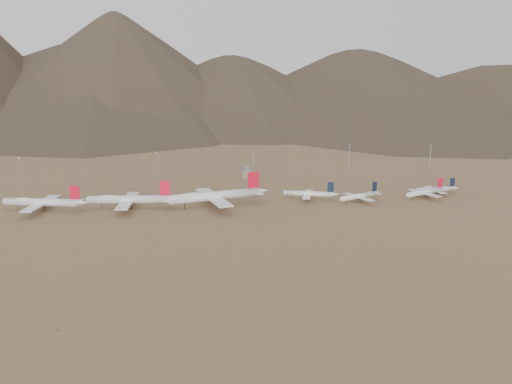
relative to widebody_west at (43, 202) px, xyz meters
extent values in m
plane|color=#A47D55|center=(134.13, -38.95, -6.55)|extent=(3000.00, 3000.00, 0.00)
cylinder|color=white|center=(-0.26, 0.08, -0.07)|extent=(52.66, 20.30, 5.50)
sphere|color=white|center=(-25.81, 7.59, -0.07)|extent=(5.39, 5.39, 5.39)
cone|color=white|center=(28.36, -8.33, 0.34)|extent=(10.60, 7.46, 4.95)
cube|color=white|center=(-1.28, 0.38, -0.90)|extent=(21.94, 49.25, 0.69)
cube|color=white|center=(24.27, -7.13, 0.48)|extent=(9.83, 19.15, 0.33)
cube|color=red|center=(23.25, -6.83, 7.57)|extent=(6.78, 2.43, 9.77)
cylinder|color=black|center=(-18.15, 5.33, -4.69)|extent=(0.36, 0.36, 3.73)
cylinder|color=black|center=(1.15, 1.10, -4.69)|extent=(0.44, 0.44, 3.73)
cylinder|color=black|center=(0.37, -1.54, -4.69)|extent=(0.44, 0.44, 3.73)
ellipsoid|color=white|center=(-13.55, 3.98, 1.44)|extent=(17.52, 8.77, 3.30)
cylinder|color=slate|center=(1.47, 9.75, -2.26)|extent=(5.81, 3.88, 2.48)
cylinder|color=slate|center=(-4.04, -8.99, -2.26)|extent=(5.81, 3.88, 2.48)
cylinder|color=slate|center=(3.95, 18.18, -2.26)|extent=(5.81, 3.88, 2.48)
cylinder|color=slate|center=(-6.51, -17.42, -2.26)|extent=(5.81, 3.88, 2.48)
cylinder|color=white|center=(60.85, -5.86, 0.40)|extent=(57.33, 15.18, 5.90)
sphere|color=white|center=(32.67, -1.18, 0.40)|extent=(5.79, 5.79, 5.79)
cone|color=white|center=(92.41, -11.10, 0.84)|extent=(11.02, 6.93, 5.31)
cube|color=white|center=(59.72, -5.67, -0.48)|extent=(17.60, 53.16, 0.74)
cube|color=white|center=(87.90, -10.35, 0.99)|extent=(8.33, 20.48, 0.35)
cube|color=red|center=(86.77, -10.16, 8.59)|extent=(7.41, 1.74, 10.47)
cylinder|color=black|center=(41.12, -2.58, -4.55)|extent=(0.38, 0.38, 4.00)
cylinder|color=black|center=(62.22, -4.59, -4.55)|extent=(0.48, 0.48, 4.00)
cylinder|color=black|center=(61.73, -7.50, -4.55)|extent=(0.48, 0.48, 4.00)
ellipsoid|color=white|center=(46.19, -3.42, 2.02)|extent=(18.76, 7.36, 3.54)
cylinder|color=slate|center=(61.44, 4.66, -1.95)|extent=(6.07, 3.56, 2.66)
cylinder|color=slate|center=(58.00, -16.00, -1.95)|extent=(6.07, 3.56, 2.66)
cylinder|color=slate|center=(62.98, 13.96, -1.95)|extent=(6.07, 3.56, 2.66)
cylinder|color=slate|center=(56.46, -25.30, -1.95)|extent=(6.07, 3.56, 2.66)
cylinder|color=white|center=(123.00, -11.90, 1.52)|extent=(66.49, 18.75, 6.86)
sphere|color=white|center=(90.37, -17.90, 1.52)|extent=(6.72, 6.72, 6.72)
cone|color=white|center=(159.54, -5.17, 2.04)|extent=(12.86, 8.23, 6.17)
cube|color=white|center=(121.69, -12.14, 0.49)|extent=(21.44, 61.73, 0.86)
cube|color=white|center=(154.32, -6.13, 2.21)|extent=(10.05, 23.81, 0.41)
cube|color=red|center=(153.01, -6.37, 11.03)|extent=(8.59, 2.17, 12.16)
cylinder|color=black|center=(100.16, -16.10, -4.23)|extent=(0.44, 0.44, 4.64)
cylinder|color=black|center=(123.99, -9.97, -4.23)|extent=(0.55, 0.55, 4.64)
cylinder|color=black|center=(124.61, -13.34, -4.23)|extent=(0.55, 0.55, 4.64)
ellipsoid|color=white|center=(106.03, -15.02, 3.41)|extent=(21.81, 8.90, 4.11)
cylinder|color=slate|center=(119.49, -0.17, -1.20)|extent=(7.08, 4.23, 3.09)
cylinder|color=slate|center=(123.89, -24.10, -1.20)|extent=(7.08, 4.23, 3.09)
cylinder|color=slate|center=(117.51, 10.59, -1.20)|extent=(7.08, 4.23, 3.09)
cylinder|color=slate|center=(125.87, -34.87, -1.20)|extent=(7.08, 4.23, 3.09)
cylinder|color=white|center=(197.15, -5.38, -1.87)|extent=(35.24, 17.14, 3.95)
sphere|color=white|center=(180.26, 1.36, -1.87)|extent=(3.87, 3.87, 3.87)
cone|color=white|center=(216.07, -12.92, -1.58)|extent=(7.40, 5.73, 3.55)
cube|color=white|center=(196.48, -5.11, -2.47)|extent=(16.95, 31.11, 0.49)
cube|color=white|center=(213.37, -11.84, -1.48)|extent=(7.43, 12.22, 0.24)
cube|color=black|center=(212.69, -11.57, 4.00)|extent=(4.52, 2.08, 7.79)
cylinder|color=black|center=(185.33, -0.66, -5.20)|extent=(0.42, 0.42, 2.70)
cylinder|color=black|center=(198.19, -4.73, -5.20)|extent=(0.52, 0.52, 2.70)
cylinder|color=black|center=(197.46, -6.56, -5.20)|extent=(0.52, 0.52, 2.70)
cylinder|color=slate|center=(199.71, 3.00, -3.44)|extent=(4.04, 3.00, 1.78)
cylinder|color=slate|center=(193.24, -13.21, -3.44)|extent=(4.04, 3.00, 1.78)
cylinder|color=white|center=(232.96, -19.74, -2.11)|extent=(33.55, 16.06, 3.75)
sphere|color=white|center=(216.87, -26.03, -2.11)|extent=(3.68, 3.68, 3.68)
cone|color=white|center=(250.98, -12.71, -1.83)|extent=(7.02, 5.41, 3.38)
cube|color=white|center=(232.31, -20.00, -2.67)|extent=(15.92, 29.59, 0.47)
cube|color=white|center=(248.40, -13.71, -1.73)|extent=(6.99, 11.61, 0.23)
cube|color=black|center=(247.76, -13.96, 3.47)|extent=(4.31, 1.95, 7.40)
cylinder|color=black|center=(221.69, -24.14, -5.27)|extent=(0.39, 0.39, 2.57)
cylinder|color=black|center=(233.26, -18.62, -5.27)|extent=(0.49, 0.49, 2.57)
cylinder|color=black|center=(233.94, -20.37, -5.27)|extent=(0.49, 0.49, 2.57)
cylinder|color=slate|center=(229.30, -12.27, -3.60)|extent=(3.83, 2.83, 1.69)
cylinder|color=slate|center=(235.33, -27.72, -3.60)|extent=(3.83, 2.83, 1.69)
cylinder|color=white|center=(288.23, -18.78, -1.91)|extent=(35.38, 15.60, 3.92)
sphere|color=white|center=(271.18, -24.74, -1.91)|extent=(3.84, 3.84, 3.84)
cone|color=white|center=(307.32, -12.12, -1.61)|extent=(7.30, 5.47, 3.53)
cube|color=white|center=(287.54, -19.02, -2.50)|extent=(15.66, 31.12, 0.49)
cube|color=white|center=(304.59, -13.07, -1.52)|extent=(6.94, 12.17, 0.24)
cube|color=red|center=(303.91, -13.31, 3.92)|extent=(4.55, 1.88, 7.74)
cylinder|color=black|center=(276.29, -22.95, -5.21)|extent=(0.41, 0.41, 2.68)
cylinder|color=black|center=(288.58, -17.62, -5.21)|extent=(0.52, 0.52, 2.68)
cylinder|color=black|center=(289.23, -19.47, -5.21)|extent=(0.52, 0.52, 2.68)
cylinder|color=slate|center=(284.69, -10.84, -3.47)|extent=(3.99, 2.86, 1.76)
cylinder|color=slate|center=(290.40, -27.20, -3.47)|extent=(3.99, 2.86, 1.76)
cylinder|color=white|center=(303.35, -8.28, -2.50)|extent=(31.55, 4.21, 3.42)
sphere|color=white|center=(287.62, -8.68, -2.50)|extent=(3.35, 3.35, 3.35)
cone|color=white|center=(320.97, -7.84, -2.25)|extent=(5.74, 3.22, 3.08)
cube|color=white|center=(302.72, -8.30, -3.02)|extent=(5.72, 27.10, 0.43)
cube|color=white|center=(318.46, -7.90, -2.16)|extent=(3.09, 10.32, 0.21)
cube|color=black|center=(317.83, -7.92, 2.58)|extent=(4.10, 0.41, 6.74)
cylinder|color=black|center=(292.34, -8.56, -5.38)|extent=(0.36, 0.36, 2.34)
cylinder|color=black|center=(303.96, -7.41, -5.38)|extent=(0.45, 0.45, 2.34)
cylinder|color=black|center=(304.00, -9.12, -5.38)|extent=(0.45, 0.45, 2.34)
cylinder|color=slate|center=(302.53, -0.75, -3.86)|extent=(3.19, 1.62, 1.54)
cylinder|color=slate|center=(302.91, -15.85, -3.86)|extent=(3.19, 1.62, 1.54)
cube|color=gray|center=(164.13, 81.05, -2.55)|extent=(8.00, 8.00, 8.00)
cube|color=slate|center=(164.13, 81.05, 3.45)|extent=(6.00, 6.00, 4.00)
cylinder|color=gray|center=(-30.54, 87.62, 5.95)|extent=(0.50, 0.50, 25.00)
cube|color=gray|center=(-30.54, 87.62, 18.75)|extent=(2.00, 0.60, 0.80)
cylinder|color=gray|center=(84.75, 92.36, 5.95)|extent=(0.50, 0.50, 25.00)
cube|color=gray|center=(84.75, 92.36, 18.75)|extent=(2.00, 0.60, 0.80)
cylinder|color=gray|center=(168.96, 72.13, 5.95)|extent=(0.50, 0.50, 25.00)
cube|color=gray|center=(168.96, 72.13, 18.75)|extent=(2.00, 0.60, 0.80)
cylinder|color=gray|center=(271.48, 105.12, 5.95)|extent=(0.50, 0.50, 25.00)
cube|color=gray|center=(271.48, 105.12, 18.75)|extent=(2.00, 0.60, 0.80)
cylinder|color=gray|center=(349.98, 89.17, 5.95)|extent=(0.50, 0.50, 25.00)
cube|color=gray|center=(349.98, 89.17, 18.75)|extent=(2.00, 0.60, 0.80)
ellipsoid|color=olive|center=(84.64, -164.56, -6.10)|extent=(1.03, 1.03, 0.89)
ellipsoid|color=olive|center=(72.28, -83.15, -6.30)|extent=(0.61, 0.61, 0.50)
ellipsoid|color=olive|center=(186.39, -41.00, -6.27)|extent=(0.93, 0.93, 0.55)
ellipsoid|color=olive|center=(13.38, -179.92, -6.29)|extent=(0.59, 0.59, 0.53)
ellipsoid|color=olive|center=(225.40, -36.12, -6.15)|extent=(1.06, 1.06, 0.80)
ellipsoid|color=olive|center=(218.12, -148.85, -6.23)|extent=(0.92, 0.92, 0.65)
ellipsoid|color=olive|center=(212.79, -155.19, -6.23)|extent=(0.81, 0.81, 0.64)
ellipsoid|color=olive|center=(272.58, -41.20, -6.30)|extent=(0.98, 0.98, 0.49)
ellipsoid|color=olive|center=(226.34, -191.44, -6.22)|extent=(1.10, 1.10, 0.66)
ellipsoid|color=olive|center=(34.42, -195.81, -6.16)|extent=(1.01, 1.01, 0.79)
ellipsoid|color=olive|center=(89.39, -115.41, -6.32)|extent=(0.76, 0.76, 0.47)
ellipsoid|color=olive|center=(252.21, -85.63, -6.21)|extent=(1.01, 1.01, 0.68)
ellipsoid|color=olive|center=(143.58, -66.50, -6.23)|extent=(0.95, 0.95, 0.64)
camera|label=1|loc=(70.25, -418.61, 100.10)|focal=40.00mm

